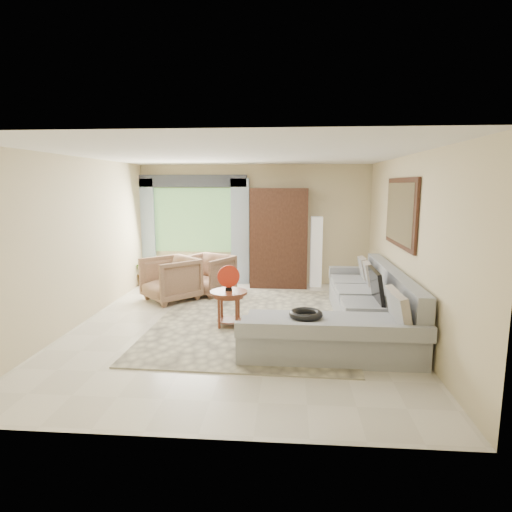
# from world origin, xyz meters

# --- Properties ---
(ground) EXTENTS (6.00, 6.00, 0.00)m
(ground) POSITION_xyz_m (0.00, 0.00, 0.00)
(ground) COLOR silver
(ground) RESTS_ON ground
(area_rug) EXTENTS (3.11, 4.08, 0.02)m
(area_rug) POSITION_xyz_m (0.20, 0.28, 0.01)
(area_rug) COLOR beige
(area_rug) RESTS_ON ground
(sectional_sofa) EXTENTS (2.30, 3.46, 0.90)m
(sectional_sofa) POSITION_xyz_m (1.78, -0.18, 0.28)
(sectional_sofa) COLOR #919399
(sectional_sofa) RESTS_ON ground
(tv_screen) EXTENTS (0.14, 0.74, 0.48)m
(tv_screen) POSITION_xyz_m (2.05, -0.16, 0.72)
(tv_screen) COLOR black
(tv_screen) RESTS_ON sectional_sofa
(garden_hose) EXTENTS (0.43, 0.43, 0.09)m
(garden_hose) POSITION_xyz_m (1.00, -1.07, 0.55)
(garden_hose) COLOR black
(garden_hose) RESTS_ON sectional_sofa
(coffee_table) EXTENTS (0.57, 0.57, 0.57)m
(coffee_table) POSITION_xyz_m (-0.13, -0.06, 0.30)
(coffee_table) COLOR #522416
(coffee_table) RESTS_ON ground
(red_disc) EXTENTS (0.33, 0.12, 0.34)m
(red_disc) POSITION_xyz_m (-0.13, -0.06, 0.80)
(red_disc) COLOR red
(red_disc) RESTS_ON coffee_table
(armchair_left) EXTENTS (1.27, 1.27, 0.83)m
(armchair_left) POSITION_xyz_m (-1.45, 1.39, 0.41)
(armchair_left) COLOR #936550
(armchair_left) RESTS_ON ground
(armchair_right) EXTENTS (1.16, 1.17, 0.79)m
(armchair_right) POSITION_xyz_m (-0.85, 1.92, 0.39)
(armchair_right) COLOR #A06F57
(armchair_right) RESTS_ON ground
(potted_plant) EXTENTS (0.58, 0.52, 0.60)m
(potted_plant) POSITION_xyz_m (-2.33, 2.61, 0.30)
(potted_plant) COLOR #999999
(potted_plant) RESTS_ON ground
(armoire) EXTENTS (1.20, 0.55, 2.10)m
(armoire) POSITION_xyz_m (0.55, 2.72, 1.05)
(armoire) COLOR black
(armoire) RESTS_ON ground
(floor_lamp) EXTENTS (0.24, 0.24, 1.50)m
(floor_lamp) POSITION_xyz_m (1.35, 2.78, 0.75)
(floor_lamp) COLOR silver
(floor_lamp) RESTS_ON ground
(window) EXTENTS (1.80, 0.04, 1.40)m
(window) POSITION_xyz_m (-1.35, 2.97, 1.40)
(window) COLOR #669E59
(window) RESTS_ON wall_back
(curtain_left) EXTENTS (0.40, 0.08, 2.30)m
(curtain_left) POSITION_xyz_m (-2.40, 2.88, 1.15)
(curtain_left) COLOR #9EB7CC
(curtain_left) RESTS_ON ground
(curtain_right) EXTENTS (0.40, 0.08, 2.30)m
(curtain_right) POSITION_xyz_m (-0.30, 2.88, 1.15)
(curtain_right) COLOR #9EB7CC
(curtain_right) RESTS_ON ground
(valance) EXTENTS (2.40, 0.12, 0.26)m
(valance) POSITION_xyz_m (-1.35, 2.90, 2.25)
(valance) COLOR #1E232D
(valance) RESTS_ON wall_back
(wall_mirror) EXTENTS (0.05, 1.70, 1.05)m
(wall_mirror) POSITION_xyz_m (2.46, 0.35, 1.75)
(wall_mirror) COLOR black
(wall_mirror) RESTS_ON wall_right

